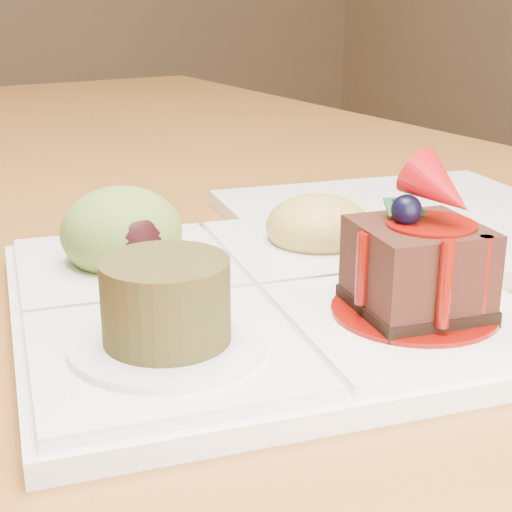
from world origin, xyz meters
TOP-DOWN VIEW (x-y plane):
  - dining_table at (0.00, 0.00)m, footprint 1.00×1.80m
  - sampler_plate at (-0.02, -0.28)m, footprint 0.32×0.32m
  - second_plate at (0.17, -0.21)m, footprint 0.31×0.31m

SIDE VIEW (x-z plane):
  - dining_table at x=0.00m, z-range 0.31..1.06m
  - second_plate at x=0.17m, z-range 0.75..0.76m
  - sampler_plate at x=-0.02m, z-range 0.72..0.82m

